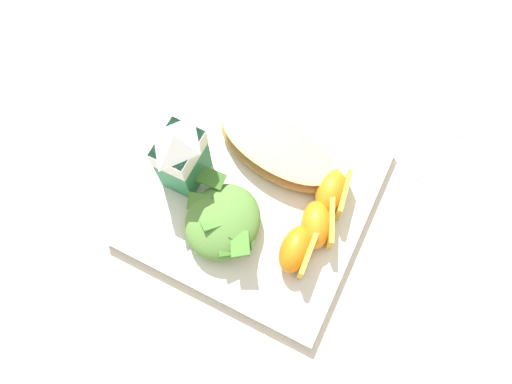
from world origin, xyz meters
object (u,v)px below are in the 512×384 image
(paper_napkin, at_px, (411,128))
(milk_carton, at_px, (181,155))
(orange_wedge_rear, at_px, (332,191))
(green_salad_pile, at_px, (223,222))
(cheesy_pizza_bread, at_px, (280,151))
(white_plate, at_px, (256,197))
(orange_wedge_front, at_px, (297,250))
(orange_wedge_middle, at_px, (317,225))

(paper_napkin, bearing_deg, milk_carton, 130.24)
(milk_carton, relative_size, orange_wedge_rear, 1.70)
(orange_wedge_rear, bearing_deg, green_salad_pile, 132.64)
(green_salad_pile, height_order, orange_wedge_rear, green_salad_pile)
(cheesy_pizza_bread, height_order, paper_napkin, cheesy_pizza_bread)
(white_plate, distance_m, cheesy_pizza_bread, 0.07)
(milk_carton, distance_m, orange_wedge_front, 0.18)
(green_salad_pile, bearing_deg, orange_wedge_rear, -47.36)
(white_plate, distance_m, green_salad_pile, 0.07)
(orange_wedge_front, relative_size, orange_wedge_middle, 0.90)
(white_plate, xyz_separation_m, orange_wedge_front, (-0.05, -0.08, 0.03))
(green_salad_pile, bearing_deg, cheesy_pizza_bread, -10.14)
(orange_wedge_front, bearing_deg, orange_wedge_middle, -13.34)
(milk_carton, relative_size, orange_wedge_middle, 1.59)
(orange_wedge_middle, height_order, orange_wedge_rear, same)
(orange_wedge_front, bearing_deg, green_salad_pile, 95.02)
(milk_carton, height_order, orange_wedge_middle, milk_carton)
(cheesy_pizza_bread, xyz_separation_m, orange_wedge_front, (-0.11, -0.07, 0.00))
(milk_carton, xyz_separation_m, orange_wedge_front, (-0.03, -0.17, -0.04))
(orange_wedge_middle, relative_size, paper_napkin, 0.63)
(cheesy_pizza_bread, bearing_deg, orange_wedge_front, -145.82)
(cheesy_pizza_bread, bearing_deg, white_plate, 176.56)
(cheesy_pizza_bread, distance_m, paper_napkin, 0.20)
(green_salad_pile, bearing_deg, milk_carton, 61.08)
(green_salad_pile, relative_size, paper_napkin, 0.95)
(cheesy_pizza_bread, bearing_deg, green_salad_pile, 169.86)
(milk_carton, height_order, orange_wedge_rear, milk_carton)
(orange_wedge_middle, bearing_deg, cheesy_pizza_bread, 50.00)
(green_salad_pile, xyz_separation_m, milk_carton, (0.04, 0.08, 0.04))
(green_salad_pile, relative_size, orange_wedge_rear, 1.61)
(orange_wedge_front, height_order, paper_napkin, orange_wedge_front)
(cheesy_pizza_bread, relative_size, paper_napkin, 1.63)
(green_salad_pile, distance_m, orange_wedge_middle, 0.11)
(white_plate, xyz_separation_m, milk_carton, (-0.01, 0.09, 0.07))
(white_plate, xyz_separation_m, paper_napkin, (0.19, -0.15, -0.01))
(cheesy_pizza_bread, relative_size, milk_carton, 1.63)
(white_plate, xyz_separation_m, green_salad_pile, (-0.06, 0.02, 0.03))
(cheesy_pizza_bread, height_order, orange_wedge_front, orange_wedge_front)
(orange_wedge_rear, relative_size, paper_napkin, 0.59)
(green_salad_pile, height_order, milk_carton, milk_carton)
(cheesy_pizza_bread, xyz_separation_m, paper_napkin, (0.13, -0.14, -0.03))
(cheesy_pizza_bread, xyz_separation_m, orange_wedge_rear, (-0.02, -0.08, 0.00))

